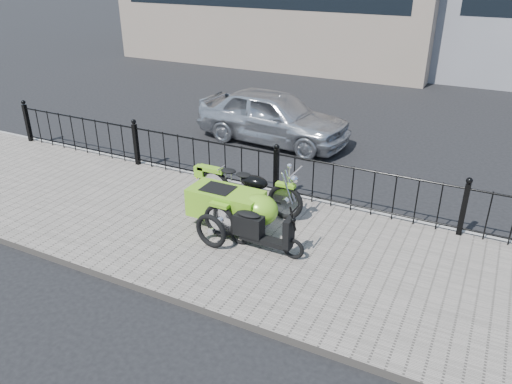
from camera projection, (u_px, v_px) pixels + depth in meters
The scene contains 8 objects.
ground at pixel (246, 228), 9.09m from camera, with size 120.00×120.00×0.00m, color black.
sidewalk at pixel (232, 238), 8.66m from camera, with size 30.00×3.80×0.12m, color #686158.
curb at pixel (279, 194), 10.22m from camera, with size 30.00×0.10×0.12m, color gray.
iron_fence at pixel (276, 173), 9.88m from camera, with size 14.11×0.11×1.08m.
motorcycle_sidecar at pixel (239, 202), 8.72m from camera, with size 2.28×1.48×0.98m.
scooter at pixel (261, 231), 8.05m from camera, with size 1.34×0.39×0.91m.
spare_tire at pixel (211, 231), 8.15m from camera, with size 0.60×0.60×0.09m, color black.
sedan_car at pixel (273, 116), 12.93m from camera, with size 1.63×4.05×1.38m, color #B6B9BE.
Camera 1 is at (3.75, -6.96, 4.53)m, focal length 35.00 mm.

